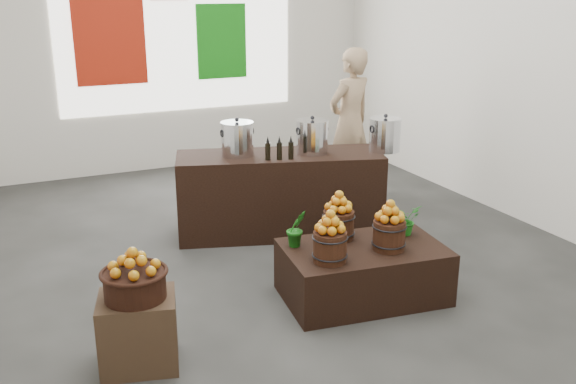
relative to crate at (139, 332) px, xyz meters
name	(u,v)px	position (x,y,z in m)	size (l,w,h in m)	color
ground	(258,260)	(1.36, 1.26, -0.25)	(7.00, 7.00, 0.00)	#3E3E3B
back_wall	(155,20)	(1.36, 4.76, 1.75)	(6.00, 0.04, 4.00)	silver
back_opening	(178,20)	(1.66, 4.74, 1.75)	(3.20, 0.02, 2.40)	white
deco_red_left	(109,29)	(0.76, 4.73, 1.65)	(0.90, 0.04, 1.40)	#AA1F0D
deco_green_right	(222,41)	(2.26, 4.73, 1.45)	(0.70, 0.04, 1.00)	#137B13
crate	(139,332)	(0.00, 0.00, 0.00)	(0.50, 0.41, 0.50)	#4B3523
wicker_basket	(135,285)	(0.00, 0.00, 0.34)	(0.40, 0.40, 0.18)	black
apples_in_basket	(133,260)	(0.00, 0.00, 0.51)	(0.31, 0.31, 0.17)	#AF1005
display_table	(363,272)	(1.86, 0.23, -0.03)	(1.27, 0.78, 0.44)	black
apple_bucket_front_left	(330,247)	(1.48, 0.10, 0.31)	(0.25, 0.25, 0.24)	#3B1B10
apples_in_bucket_front_left	(330,221)	(1.48, 0.10, 0.51)	(0.19, 0.19, 0.17)	#AF1005
apple_bucket_front_right	(389,235)	(2.02, 0.11, 0.31)	(0.25, 0.25, 0.24)	#3B1B10
apples_in_bucket_front_right	(390,211)	(2.02, 0.11, 0.51)	(0.19, 0.19, 0.17)	#AF1005
apple_bucket_rear	(338,225)	(1.77, 0.48, 0.31)	(0.25, 0.25, 0.24)	#3B1B10
apples_in_bucket_rear	(339,201)	(1.77, 0.48, 0.51)	(0.19, 0.19, 0.17)	#AF1005
herb_garnish_right	(406,220)	(2.32, 0.33, 0.32)	(0.23, 0.20, 0.26)	#155D13
herb_garnish_left	(296,228)	(1.38, 0.48, 0.34)	(0.16, 0.13, 0.30)	#155D13
counter	(280,194)	(1.84, 1.82, 0.17)	(2.04, 0.65, 0.84)	black
stock_pot_left	(237,140)	(1.44, 1.95, 0.74)	(0.32, 0.32, 0.32)	silver
stock_pot_center	(312,138)	(2.15, 1.73, 0.74)	(0.32, 0.32, 0.32)	silver
stock_pot_right	(385,135)	(2.86, 1.51, 0.74)	(0.32, 0.32, 0.32)	silver
oil_cruets	(282,148)	(1.78, 1.63, 0.70)	(0.22, 0.06, 0.23)	black
shopper	(350,122)	(3.15, 2.70, 0.63)	(0.64, 0.42, 1.76)	tan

